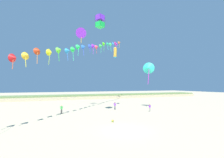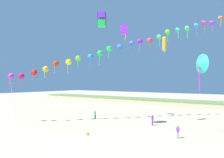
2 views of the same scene
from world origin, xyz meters
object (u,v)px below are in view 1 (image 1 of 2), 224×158
(beach_ball, at_px, (113,121))
(large_kite_outer_drift, at_px, (81,33))
(person_near_right, at_px, (115,105))
(person_mid_center, at_px, (62,109))
(large_kite_mid_trail, at_px, (100,21))
(large_kite_low_lead, at_px, (148,68))
(person_near_left, at_px, (150,107))
(large_kite_high_solo, at_px, (115,52))

(beach_ball, bearing_deg, large_kite_outer_drift, 100.62)
(person_near_right, relative_size, person_mid_center, 1.02)
(large_kite_mid_trail, xyz_separation_m, beach_ball, (0.86, -4.13, -16.86))
(person_mid_center, distance_m, large_kite_low_lead, 21.33)
(person_near_left, bearing_deg, large_kite_high_solo, 120.88)
(person_near_right, height_order, person_mid_center, person_near_right)
(large_kite_high_solo, bearing_deg, person_near_right, -113.24)
(large_kite_high_solo, bearing_deg, person_mid_center, -164.00)
(person_near_right, height_order, large_kite_high_solo, large_kite_high_solo)
(large_kite_high_solo, bearing_deg, beach_ball, -113.25)
(person_near_right, height_order, large_kite_low_lead, large_kite_low_lead)
(person_near_right, bearing_deg, large_kite_outer_drift, 155.55)
(person_near_right, distance_m, large_kite_high_solo, 13.25)
(person_near_left, height_order, large_kite_outer_drift, large_kite_outer_drift)
(person_mid_center, distance_m, large_kite_mid_trail, 18.09)
(large_kite_outer_drift, distance_m, beach_ball, 22.91)
(large_kite_mid_trail, distance_m, large_kite_high_solo, 11.84)
(large_kite_low_lead, xyz_separation_m, large_kite_high_solo, (-6.66, 4.64, 4.23))
(person_near_left, height_order, person_mid_center, person_mid_center)
(person_near_left, height_order, beach_ball, person_near_left)
(person_near_right, relative_size, large_kite_low_lead, 0.33)
(large_kite_mid_trail, height_order, large_kite_high_solo, large_kite_mid_trail)
(person_mid_center, relative_size, beach_ball, 4.73)
(person_near_left, bearing_deg, beach_ball, -151.96)
(person_near_right, relative_size, large_kite_outer_drift, 0.46)
(person_mid_center, bearing_deg, person_near_left, -13.48)
(person_near_left, distance_m, person_near_right, 7.82)
(large_kite_high_solo, bearing_deg, large_kite_outer_drift, 175.52)
(large_kite_mid_trail, relative_size, large_kite_high_solo, 0.76)
(large_kite_high_solo, distance_m, large_kite_outer_drift, 9.39)
(large_kite_low_lead, bearing_deg, person_mid_center, 177.14)
(large_kite_low_lead, height_order, beach_ball, large_kite_low_lead)
(person_near_left, relative_size, person_mid_center, 0.95)
(person_mid_center, relative_size, large_kite_outer_drift, 0.46)
(person_near_right, distance_m, large_kite_low_lead, 11.86)
(person_mid_center, height_order, large_kite_high_solo, large_kite_high_solo)
(large_kite_low_lead, bearing_deg, large_kite_outer_drift, 160.64)
(person_near_left, distance_m, person_mid_center, 17.97)
(person_mid_center, xyz_separation_m, beach_ball, (7.01, -9.77, -0.81))
(person_near_left, distance_m, large_kite_mid_trail, 19.74)
(person_mid_center, xyz_separation_m, large_kite_high_solo, (12.78, 3.67, 12.95))
(person_near_left, bearing_deg, large_kite_outer_drift, 147.00)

